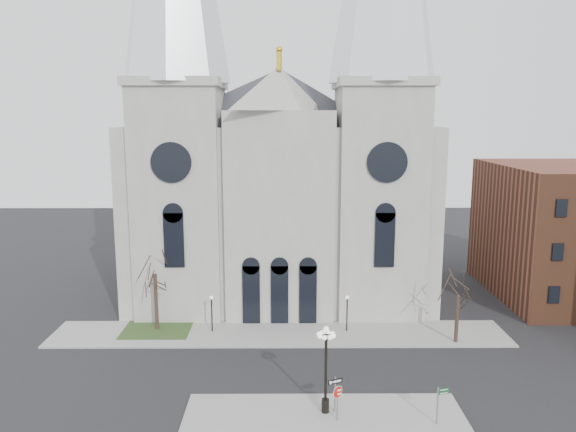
{
  "coord_description": "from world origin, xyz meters",
  "views": [
    {
      "loc": [
        0.5,
        -35.9,
        19.07
      ],
      "look_at": [
        0.74,
        8.0,
        11.18
      ],
      "focal_mm": 35.0,
      "sensor_mm": 36.0,
      "label": 1
    }
  ],
  "objects_px": {
    "stop_sign": "(337,395)",
    "one_way_sign": "(335,388)",
    "street_name_sign": "(439,403)",
    "globe_lamp": "(326,359)"
  },
  "relations": [
    {
      "from": "stop_sign",
      "to": "street_name_sign",
      "type": "relative_size",
      "value": 0.97
    },
    {
      "from": "globe_lamp",
      "to": "street_name_sign",
      "type": "distance_m",
      "value": 7.41
    },
    {
      "from": "stop_sign",
      "to": "street_name_sign",
      "type": "bearing_deg",
      "value": -21.68
    },
    {
      "from": "stop_sign",
      "to": "globe_lamp",
      "type": "xyz_separation_m",
      "value": [
        -0.68,
        0.97,
        1.99
      ]
    },
    {
      "from": "globe_lamp",
      "to": "street_name_sign",
      "type": "height_order",
      "value": "globe_lamp"
    },
    {
      "from": "globe_lamp",
      "to": "stop_sign",
      "type": "bearing_deg",
      "value": -54.97
    },
    {
      "from": "globe_lamp",
      "to": "one_way_sign",
      "type": "bearing_deg",
      "value": 9.89
    },
    {
      "from": "one_way_sign",
      "to": "street_name_sign",
      "type": "distance_m",
      "value": 6.47
    },
    {
      "from": "stop_sign",
      "to": "one_way_sign",
      "type": "height_order",
      "value": "one_way_sign"
    },
    {
      "from": "one_way_sign",
      "to": "globe_lamp",
      "type": "bearing_deg",
      "value": 166.19
    }
  ]
}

